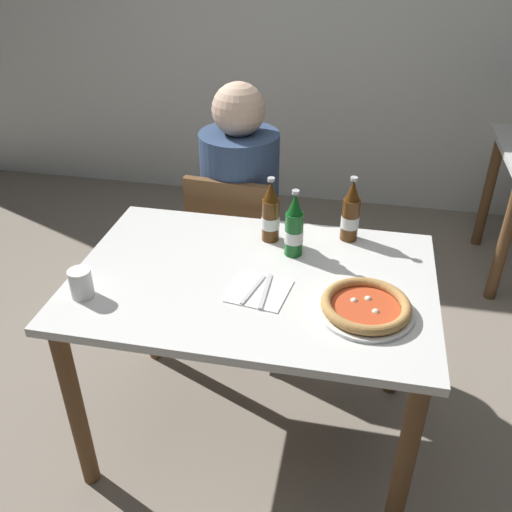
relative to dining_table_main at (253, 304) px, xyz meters
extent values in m
plane|color=gray|center=(0.00, 0.00, -0.64)|extent=(8.00, 8.00, 0.00)
cube|color=white|center=(0.00, 2.20, 0.66)|extent=(7.00, 0.10, 2.60)
cube|color=silver|center=(0.00, 0.00, 0.10)|extent=(1.20, 0.80, 0.03)
cylinder|color=brown|center=(-0.54, -0.34, -0.28)|extent=(0.06, 0.06, 0.72)
cylinder|color=brown|center=(0.54, -0.34, -0.28)|extent=(0.06, 0.06, 0.72)
cylinder|color=brown|center=(-0.54, 0.34, -0.28)|extent=(0.06, 0.06, 0.72)
cylinder|color=brown|center=(0.54, 0.34, -0.28)|extent=(0.06, 0.06, 0.72)
cube|color=brown|center=(-0.20, 0.68, -0.21)|extent=(0.43, 0.43, 0.04)
cube|color=brown|center=(-0.21, 0.50, 0.01)|extent=(0.38, 0.07, 0.40)
cylinder|color=brown|center=(-0.01, 0.84, -0.43)|extent=(0.04, 0.04, 0.41)
cylinder|color=brown|center=(-0.35, 0.86, -0.43)|extent=(0.04, 0.04, 0.41)
cylinder|color=brown|center=(-0.04, 0.50, -0.43)|extent=(0.04, 0.04, 0.41)
cylinder|color=brown|center=(-0.38, 0.52, -0.43)|extent=(0.04, 0.04, 0.41)
cube|color=#2D3342|center=(-0.20, 0.66, -0.41)|extent=(0.32, 0.28, 0.45)
cylinder|color=#33476B|center=(-0.20, 0.66, 0.09)|extent=(0.34, 0.34, 0.55)
sphere|color=beige|center=(-0.20, 0.66, 0.46)|extent=(0.22, 0.22, 0.22)
cylinder|color=brown|center=(1.07, 1.14, -0.28)|extent=(0.06, 0.06, 0.72)
cylinder|color=brown|center=(1.07, 1.72, -0.28)|extent=(0.06, 0.06, 0.72)
cylinder|color=white|center=(0.37, -0.12, 0.12)|extent=(0.29, 0.29, 0.01)
cylinder|color=#CC4723|center=(0.37, -0.12, 0.13)|extent=(0.21, 0.21, 0.01)
torus|color=#B78447|center=(0.37, -0.12, 0.14)|extent=(0.27, 0.27, 0.03)
sphere|color=silver|center=(0.34, -0.10, 0.13)|extent=(0.02, 0.02, 0.02)
sphere|color=silver|center=(0.40, -0.14, 0.13)|extent=(0.02, 0.02, 0.02)
sphere|color=silver|center=(0.38, -0.08, 0.13)|extent=(0.02, 0.02, 0.02)
cylinder|color=#14591E|center=(0.11, 0.17, 0.19)|extent=(0.06, 0.06, 0.16)
cone|color=#14591E|center=(0.11, 0.17, 0.31)|extent=(0.05, 0.05, 0.07)
cylinder|color=#B7B7BC|center=(0.11, 0.17, 0.36)|extent=(0.03, 0.03, 0.01)
cylinder|color=white|center=(0.11, 0.17, 0.19)|extent=(0.07, 0.07, 0.04)
cylinder|color=#512D0F|center=(0.01, 0.25, 0.19)|extent=(0.06, 0.06, 0.16)
cone|color=#512D0F|center=(0.01, 0.25, 0.31)|extent=(0.05, 0.05, 0.07)
cylinder|color=#B7B7BC|center=(0.01, 0.25, 0.36)|extent=(0.03, 0.03, 0.01)
cylinder|color=white|center=(0.01, 0.25, 0.19)|extent=(0.07, 0.07, 0.04)
cylinder|color=#512D0F|center=(0.29, 0.32, 0.19)|extent=(0.06, 0.06, 0.16)
cone|color=#512D0F|center=(0.29, 0.32, 0.31)|extent=(0.05, 0.05, 0.07)
cylinder|color=#B7B7BC|center=(0.29, 0.32, 0.36)|extent=(0.03, 0.03, 0.01)
cylinder|color=white|center=(0.29, 0.32, 0.19)|extent=(0.07, 0.07, 0.04)
cube|color=white|center=(0.04, -0.08, 0.12)|extent=(0.20, 0.20, 0.00)
cube|color=silver|center=(0.06, -0.08, 0.12)|extent=(0.02, 0.19, 0.00)
cube|color=silver|center=(0.02, -0.08, 0.12)|extent=(0.05, 0.17, 0.00)
cylinder|color=white|center=(-0.50, -0.21, 0.16)|extent=(0.07, 0.07, 0.09)
camera|label=1|loc=(0.32, -1.50, 1.16)|focal=39.07mm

